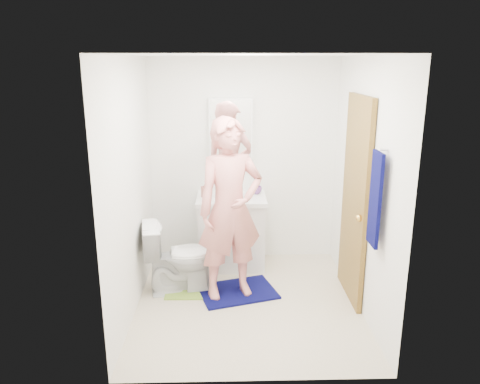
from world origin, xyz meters
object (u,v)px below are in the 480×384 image
at_px(vanity_cabinet, 232,233).
at_px(soap_dispenser, 206,189).
at_px(medicine_cabinet, 231,129).
at_px(towel, 375,199).
at_px(man, 230,210).
at_px(toilet, 181,257).
at_px(toothbrush_cup, 257,190).

bearing_deg(vanity_cabinet, soap_dispenser, -174.20).
xyz_separation_m(medicine_cabinet, towel, (1.18, -1.71, -0.35)).
distance_m(towel, soap_dispenser, 2.09).
height_order(towel, soap_dispenser, towel).
xyz_separation_m(vanity_cabinet, man, (-0.02, -0.75, 0.54)).
height_order(vanity_cabinet, man, man).
distance_m(towel, man, 1.44).
distance_m(vanity_cabinet, towel, 2.08).
relative_size(towel, soap_dispenser, 4.20).
bearing_deg(towel, vanity_cabinet, 128.47).
bearing_deg(toilet, man, -113.97).
distance_m(soap_dispenser, man, 0.77).
bearing_deg(soap_dispenser, toothbrush_cup, 13.78).
bearing_deg(man, vanity_cabinet, 70.60).
relative_size(medicine_cabinet, man, 0.38).
xyz_separation_m(vanity_cabinet, towel, (1.18, -1.48, 0.85)).
height_order(medicine_cabinet, toothbrush_cup, medicine_cabinet).
distance_m(toilet, man, 0.77).
relative_size(vanity_cabinet, toilet, 1.04).
distance_m(toilet, soap_dispenser, 0.85).
bearing_deg(toothbrush_cup, man, -110.11).
bearing_deg(man, towel, -49.67).
bearing_deg(towel, toilet, 153.35).
bearing_deg(toothbrush_cup, toilet, -138.65).
xyz_separation_m(medicine_cabinet, toilet, (-0.54, -0.85, -1.22)).
bearing_deg(soap_dispenser, vanity_cabinet, 5.80).
distance_m(toilet, toothbrush_cup, 1.23).
xyz_separation_m(toilet, soap_dispenser, (0.25, 0.59, 0.56)).
bearing_deg(man, medicine_cabinet, 70.90).
distance_m(towel, toilet, 2.11).
relative_size(towel, toothbrush_cup, 6.96).
bearing_deg(medicine_cabinet, towel, -55.39).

